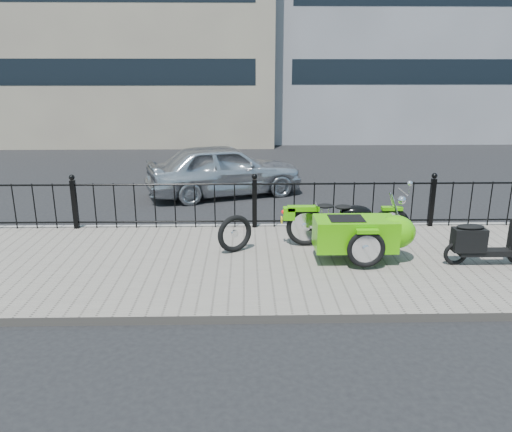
{
  "coord_description": "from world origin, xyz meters",
  "views": [
    {
      "loc": [
        -0.18,
        -8.12,
        3.14
      ],
      "look_at": [
        -0.0,
        -0.1,
        0.76
      ],
      "focal_mm": 35.0,
      "sensor_mm": 36.0,
      "label": 1
    }
  ],
  "objects_px": {
    "scooter": "(483,243)",
    "spare_tire": "(235,234)",
    "sedan_car": "(224,170)",
    "motorcycle_sidecar": "(364,230)"
  },
  "relations": [
    {
      "from": "motorcycle_sidecar",
      "to": "scooter",
      "type": "xyz_separation_m",
      "value": [
        1.82,
        -0.34,
        -0.1
      ]
    },
    {
      "from": "motorcycle_sidecar",
      "to": "spare_tire",
      "type": "xyz_separation_m",
      "value": [
        -2.12,
        0.33,
        -0.15
      ]
    },
    {
      "from": "motorcycle_sidecar",
      "to": "spare_tire",
      "type": "distance_m",
      "value": 2.15
    },
    {
      "from": "motorcycle_sidecar",
      "to": "scooter",
      "type": "distance_m",
      "value": 1.86
    },
    {
      "from": "scooter",
      "to": "spare_tire",
      "type": "xyz_separation_m",
      "value": [
        -3.94,
        0.66,
        -0.04
      ]
    },
    {
      "from": "spare_tire",
      "to": "sedan_car",
      "type": "bearing_deg",
      "value": 94.44
    },
    {
      "from": "spare_tire",
      "to": "scooter",
      "type": "bearing_deg",
      "value": -9.54
    },
    {
      "from": "spare_tire",
      "to": "sedan_car",
      "type": "xyz_separation_m",
      "value": [
        -0.35,
        4.47,
        0.22
      ]
    },
    {
      "from": "motorcycle_sidecar",
      "to": "spare_tire",
      "type": "bearing_deg",
      "value": 171.29
    },
    {
      "from": "motorcycle_sidecar",
      "to": "sedan_car",
      "type": "relative_size",
      "value": 0.58
    }
  ]
}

